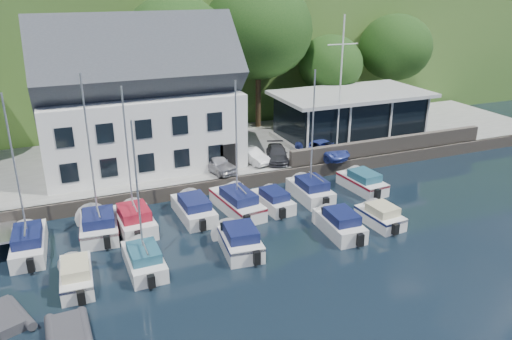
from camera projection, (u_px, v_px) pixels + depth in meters
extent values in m
plane|color=black|center=(333.00, 260.00, 26.96)|extent=(180.00, 180.00, 0.00)
cube|color=#9A9B95|center=(226.00, 153.00, 41.89)|extent=(60.00, 13.00, 1.00)
cube|color=#5B5249|center=(256.00, 180.00, 36.28)|extent=(60.00, 0.30, 1.00)
cube|color=#315620|center=(131.00, 22.00, 77.62)|extent=(160.00, 75.00, 16.00)
cube|color=#5B5249|center=(390.00, 145.00, 40.49)|extent=(18.00, 0.50, 1.20)
imported|color=#A4A3A8|center=(216.00, 163.00, 36.41)|extent=(2.58, 4.05, 1.28)
imported|color=silver|center=(252.00, 155.00, 38.18)|extent=(2.06, 3.55, 1.11)
imported|color=#2E2F34|center=(277.00, 154.00, 38.58)|extent=(2.69, 4.07, 1.10)
imported|color=#314297|center=(323.00, 148.00, 39.35)|extent=(2.81, 4.33, 1.38)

